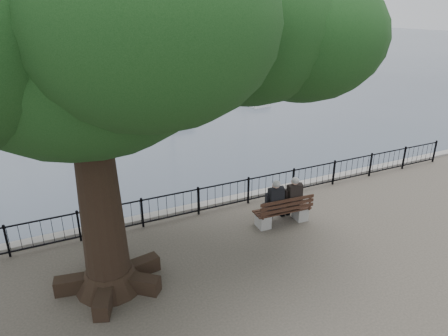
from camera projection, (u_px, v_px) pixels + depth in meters
harbor at (218, 215)px, 15.18m from camera, size 260.00×260.00×1.20m
railing at (224, 195)px, 14.37m from camera, size 22.06×0.06×1.00m
bench at (283, 214)px, 13.44m from camera, size 2.02×0.71×1.05m
person_left at (273, 204)px, 13.28m from camera, size 0.50×0.84×1.66m
person_right at (291, 200)px, 13.52m from camera, size 0.50×0.84×1.66m
tree at (122, 19)px, 8.59m from camera, size 12.28×8.58×10.03m
lion_monument at (88, 51)px, 54.58m from camera, size 6.09×6.09×8.96m
sailboat_b at (59, 109)px, 31.76m from camera, size 3.04×4.73×9.54m
sailboat_c at (170, 114)px, 29.97m from camera, size 1.79×6.07×12.12m
sailboat_d at (244, 98)px, 35.48m from camera, size 2.20×5.88×9.77m
sailboat_f at (129, 82)px, 42.95m from camera, size 2.27×5.24×10.61m
sailboat_g at (164, 72)px, 49.84m from camera, size 2.82×6.12×10.52m
sailboat_h at (10, 83)px, 42.16m from camera, size 3.90×6.39×14.61m
far_shore at (178, 26)px, 88.02m from camera, size 30.00×8.60×9.18m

